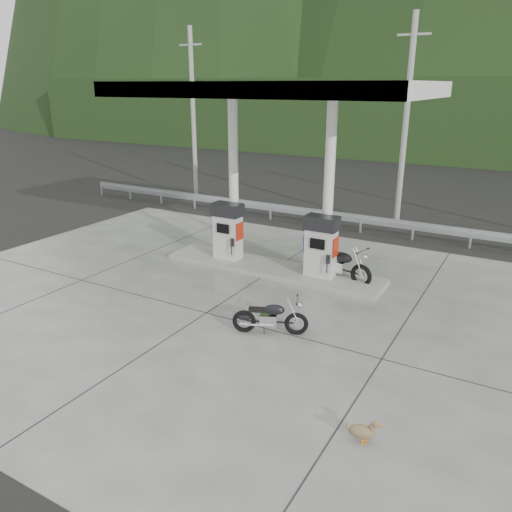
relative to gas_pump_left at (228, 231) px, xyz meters
The scene contains 17 objects.
ground 3.16m from the gas_pump_left, 57.38° to the right, with size 160.00×160.00×0.00m, color black.
forecourt_apron 3.15m from the gas_pump_left, 57.38° to the right, with size 18.00×14.00×0.02m, color slate.
pump_island 1.87m from the gas_pump_left, ahead, with size 7.00×1.40×0.15m, color gray.
gas_pump_left is the anchor object (origin of this frame).
gas_pump_right 3.20m from the gas_pump_left, ahead, with size 0.95×0.55×1.80m, color silver, non-canonical shape.
canopy_column_left 1.65m from the gas_pump_left, 90.00° to the left, with size 0.30×0.30×5.00m, color white.
canopy_column_right 3.60m from the gas_pump_left, ahead, with size 0.30×0.30×5.00m, color white.
canopy_roof 4.59m from the gas_pump_left, ahead, with size 8.50×5.00×0.40m, color white.
guardrail 5.74m from the gas_pump_left, 73.78° to the left, with size 26.00×0.16×1.42m, color #A8ABB0, non-canonical shape.
road 9.20m from the gas_pump_left, 79.92° to the left, with size 60.00×7.00×0.01m, color black.
utility_pole_a 9.93m from the gas_pump_left, 132.44° to the left, with size 0.22×0.22×8.00m, color gray.
utility_pole_b 8.40m from the gas_pump_left, 62.78° to the left, with size 0.22×0.22×8.00m, color gray.
tree_band 27.61m from the gas_pump_left, 86.67° to the left, with size 80.00×6.00×6.00m, color black.
forested_hills 57.53m from the gas_pump_left, 88.41° to the left, with size 100.00×40.00×140.00m, color black, non-canonical shape.
motorcycle_left 5.09m from the gas_pump_left, 46.11° to the right, with size 1.65×0.52×0.78m, color black, non-canonical shape.
motorcycle_right 3.74m from the gas_pump_left, ahead, with size 2.00×0.63×0.95m, color black, non-canonical shape.
duck 9.05m from the gas_pump_left, 43.42° to the right, with size 0.52×0.15×0.38m, color brown, non-canonical shape.
Camera 1 is at (6.77, -10.31, 5.50)m, focal length 35.00 mm.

